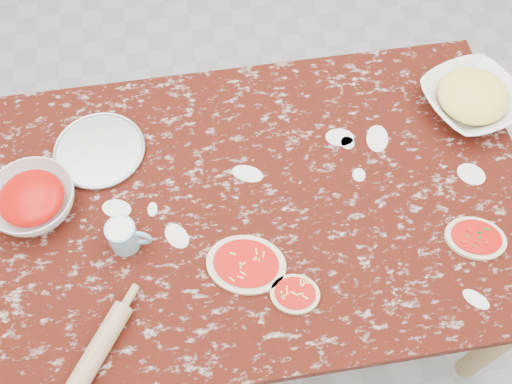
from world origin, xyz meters
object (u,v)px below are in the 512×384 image
at_px(worktable, 256,214).
at_px(pizza_tray, 100,151).
at_px(rolling_pin, 96,353).
at_px(sauce_bowl, 33,200).
at_px(flour_mug, 124,236).
at_px(cheese_bowl, 471,100).

relative_size(worktable, pizza_tray, 5.97).
bearing_deg(rolling_pin, worktable, 39.26).
distance_m(sauce_bowl, flour_mug, 0.29).
height_order(worktable, pizza_tray, pizza_tray).
height_order(pizza_tray, sauce_bowl, sauce_bowl).
distance_m(worktable, cheese_bowl, 0.75).
xyz_separation_m(cheese_bowl, flour_mug, (-1.08, -0.30, 0.01)).
height_order(pizza_tray, cheese_bowl, cheese_bowl).
bearing_deg(cheese_bowl, sauce_bowl, -173.62).
distance_m(worktable, pizza_tray, 0.50).
distance_m(worktable, flour_mug, 0.40).
bearing_deg(pizza_tray, rolling_pin, -91.91).
distance_m(pizza_tray, rolling_pin, 0.61).
height_order(cheese_bowl, rolling_pin, cheese_bowl).
bearing_deg(pizza_tray, sauce_bowl, -138.53).
relative_size(sauce_bowl, flour_mug, 2.05).
bearing_deg(worktable, cheese_bowl, 17.68).
xyz_separation_m(sauce_bowl, rolling_pin, (0.16, -0.45, -0.01)).
bearing_deg(cheese_bowl, pizza_tray, 179.39).
height_order(worktable, flour_mug, flour_mug).
distance_m(pizza_tray, flour_mug, 0.33).
distance_m(worktable, rolling_pin, 0.60).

